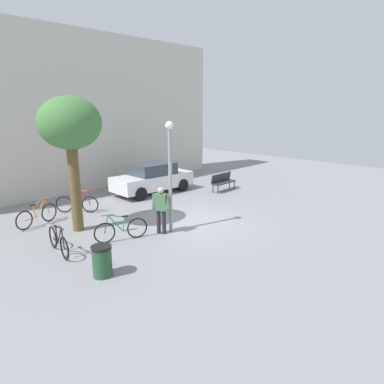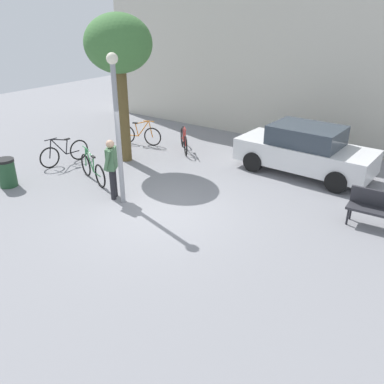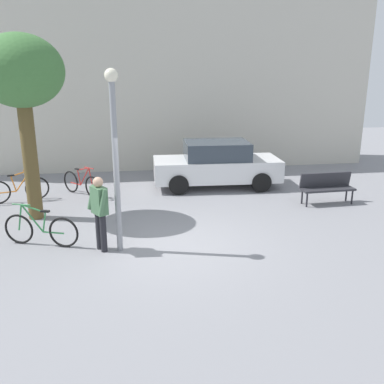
{
  "view_description": "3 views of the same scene",
  "coord_description": "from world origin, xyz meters",
  "px_view_note": "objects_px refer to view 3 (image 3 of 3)",
  "views": [
    {
      "loc": [
        -9.09,
        -8.8,
        4.37
      ],
      "look_at": [
        1.04,
        0.99,
        0.84
      ],
      "focal_mm": 32.2,
      "sensor_mm": 36.0,
      "label": 1
    },
    {
      "loc": [
        6.03,
        -7.11,
        4.83
      ],
      "look_at": [
        0.77,
        0.28,
        0.67
      ],
      "focal_mm": 37.69,
      "sensor_mm": 36.0,
      "label": 2
    },
    {
      "loc": [
        -0.94,
        -8.88,
        3.85
      ],
      "look_at": [
        0.48,
        0.48,
        1.09
      ],
      "focal_mm": 39.33,
      "sensor_mm": 36.0,
      "label": 3
    }
  ],
  "objects_px": {
    "lamppost": "(115,145)",
    "bicycle_green": "(41,230)",
    "park_bench": "(327,185)",
    "bicycle_orange": "(18,189)",
    "parked_car_white": "(216,164)",
    "bicycle_red": "(82,184)",
    "plaza_tree": "(21,76)",
    "person_by_lamppost": "(99,209)"
  },
  "relations": [
    {
      "from": "bicycle_green",
      "to": "parked_car_white",
      "type": "bearing_deg",
      "value": 41.11
    },
    {
      "from": "park_bench",
      "to": "parked_car_white",
      "type": "xyz_separation_m",
      "value": [
        -2.86,
        2.32,
        0.23
      ]
    },
    {
      "from": "bicycle_red",
      "to": "plaza_tree",
      "type": "bearing_deg",
      "value": -117.39
    },
    {
      "from": "plaza_tree",
      "to": "bicycle_green",
      "type": "bearing_deg",
      "value": -75.68
    },
    {
      "from": "plaza_tree",
      "to": "bicycle_green",
      "type": "xyz_separation_m",
      "value": [
        0.5,
        -1.95,
        -3.32
      ]
    },
    {
      "from": "plaza_tree",
      "to": "parked_car_white",
      "type": "height_order",
      "value": "plaza_tree"
    },
    {
      "from": "park_bench",
      "to": "bicycle_green",
      "type": "distance_m",
      "value": 8.06
    },
    {
      "from": "parked_car_white",
      "to": "lamppost",
      "type": "bearing_deg",
      "value": -123.31
    },
    {
      "from": "person_by_lamppost",
      "to": "bicycle_red",
      "type": "xyz_separation_m",
      "value": [
        -0.84,
        4.4,
        -0.58
      ]
    },
    {
      "from": "lamppost",
      "to": "parked_car_white",
      "type": "xyz_separation_m",
      "value": [
        3.18,
        4.84,
        -1.57
      ]
    },
    {
      "from": "lamppost",
      "to": "bicycle_orange",
      "type": "bearing_deg",
      "value": 126.99
    },
    {
      "from": "bicycle_orange",
      "to": "bicycle_green",
      "type": "bearing_deg",
      "value": -69.83
    },
    {
      "from": "bicycle_red",
      "to": "parked_car_white",
      "type": "bearing_deg",
      "value": 4.99
    },
    {
      "from": "bicycle_red",
      "to": "bicycle_orange",
      "type": "xyz_separation_m",
      "value": [
        -1.83,
        -0.39,
        0.0
      ]
    },
    {
      "from": "person_by_lamppost",
      "to": "plaza_tree",
      "type": "height_order",
      "value": "plaza_tree"
    },
    {
      "from": "bicycle_red",
      "to": "bicycle_orange",
      "type": "distance_m",
      "value": 1.87
    },
    {
      "from": "bicycle_orange",
      "to": "parked_car_white",
      "type": "relative_size",
      "value": 0.41
    },
    {
      "from": "bicycle_orange",
      "to": "parked_car_white",
      "type": "xyz_separation_m",
      "value": [
        6.25,
        0.78,
        0.39
      ]
    },
    {
      "from": "lamppost",
      "to": "person_by_lamppost",
      "type": "height_order",
      "value": "lamppost"
    },
    {
      "from": "person_by_lamppost",
      "to": "plaza_tree",
      "type": "xyz_separation_m",
      "value": [
        -1.86,
        2.42,
        2.74
      ]
    },
    {
      "from": "lamppost",
      "to": "bicycle_green",
      "type": "distance_m",
      "value": 2.69
    },
    {
      "from": "park_bench",
      "to": "bicycle_red",
      "type": "distance_m",
      "value": 7.53
    },
    {
      "from": "bicycle_orange",
      "to": "parked_car_white",
      "type": "bearing_deg",
      "value": 7.09
    },
    {
      "from": "bicycle_orange",
      "to": "parked_car_white",
      "type": "height_order",
      "value": "parked_car_white"
    },
    {
      "from": "park_bench",
      "to": "bicycle_orange",
      "type": "bearing_deg",
      "value": 170.41
    },
    {
      "from": "bicycle_red",
      "to": "bicycle_orange",
      "type": "relative_size",
      "value": 0.77
    },
    {
      "from": "lamppost",
      "to": "park_bench",
      "type": "xyz_separation_m",
      "value": [
        6.04,
        2.53,
        -1.8
      ]
    },
    {
      "from": "bicycle_green",
      "to": "plaza_tree",
      "type": "bearing_deg",
      "value": 104.32
    },
    {
      "from": "person_by_lamppost",
      "to": "bicycle_green",
      "type": "xyz_separation_m",
      "value": [
        -1.36,
        0.47,
        -0.58
      ]
    },
    {
      "from": "lamppost",
      "to": "parked_car_white",
      "type": "height_order",
      "value": "lamppost"
    },
    {
      "from": "person_by_lamppost",
      "to": "bicycle_green",
      "type": "distance_m",
      "value": 1.56
    },
    {
      "from": "lamppost",
      "to": "person_by_lamppost",
      "type": "distance_m",
      "value": 1.44
    },
    {
      "from": "person_by_lamppost",
      "to": "parked_car_white",
      "type": "xyz_separation_m",
      "value": [
        3.58,
        4.78,
        -0.19
      ]
    },
    {
      "from": "bicycle_orange",
      "to": "park_bench",
      "type": "bearing_deg",
      "value": -9.59
    },
    {
      "from": "park_bench",
      "to": "bicycle_orange",
      "type": "xyz_separation_m",
      "value": [
        -9.1,
        1.54,
        -0.16
      ]
    },
    {
      "from": "lamppost",
      "to": "bicycle_green",
      "type": "bearing_deg",
      "value": 163.36
    },
    {
      "from": "park_bench",
      "to": "parked_car_white",
      "type": "height_order",
      "value": "parked_car_white"
    },
    {
      "from": "bicycle_orange",
      "to": "parked_car_white",
      "type": "distance_m",
      "value": 6.31
    },
    {
      "from": "bicycle_orange",
      "to": "plaza_tree",
      "type": "bearing_deg",
      "value": -63.19
    },
    {
      "from": "lamppost",
      "to": "park_bench",
      "type": "height_order",
      "value": "lamppost"
    },
    {
      "from": "bicycle_green",
      "to": "bicycle_orange",
      "type": "xyz_separation_m",
      "value": [
        -1.3,
        3.54,
        0.0
      ]
    },
    {
      "from": "plaza_tree",
      "to": "bicycle_green",
      "type": "height_order",
      "value": "plaza_tree"
    }
  ]
}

